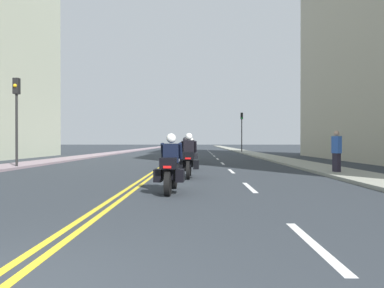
% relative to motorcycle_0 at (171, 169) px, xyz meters
% --- Properties ---
extents(ground_plane, '(264.00, 264.00, 0.00)m').
position_rel_motorcycle_0_xyz_m(ground_plane, '(-1.18, 41.17, -0.63)').
color(ground_plane, '#2B3036').
extents(sidewalk_left, '(2.19, 144.00, 0.12)m').
position_rel_motorcycle_0_xyz_m(sidewalk_left, '(-9.12, 41.17, -0.57)').
color(sidewalk_left, gray).
rests_on(sidewalk_left, ground).
extents(sidewalk_right, '(2.19, 144.00, 0.12)m').
position_rel_motorcycle_0_xyz_m(sidewalk_right, '(6.75, 41.17, -0.57)').
color(sidewalk_right, gray).
rests_on(sidewalk_right, ground).
extents(centreline_yellow_inner, '(0.12, 132.00, 0.01)m').
position_rel_motorcycle_0_xyz_m(centreline_yellow_inner, '(-1.30, 41.17, -0.63)').
color(centreline_yellow_inner, yellow).
rests_on(centreline_yellow_inner, ground).
extents(centreline_yellow_outer, '(0.12, 132.00, 0.01)m').
position_rel_motorcycle_0_xyz_m(centreline_yellow_outer, '(-1.06, 41.17, -0.63)').
color(centreline_yellow_outer, yellow).
rests_on(centreline_yellow_outer, ground).
extents(lane_dashes_white, '(0.14, 56.40, 0.01)m').
position_rel_motorcycle_0_xyz_m(lane_dashes_white, '(2.24, 22.17, -0.63)').
color(lane_dashes_white, silver).
rests_on(lane_dashes_white, ground).
extents(motorcycle_0, '(0.78, 2.09, 1.57)m').
position_rel_motorcycle_0_xyz_m(motorcycle_0, '(0.00, 0.00, 0.00)').
color(motorcycle_0, black).
rests_on(motorcycle_0, ground).
extents(motorcycle_1, '(0.77, 2.14, 1.67)m').
position_rel_motorcycle_0_xyz_m(motorcycle_1, '(0.37, 4.02, 0.05)').
color(motorcycle_1, black).
rests_on(motorcycle_1, ground).
extents(motorcycle_2, '(0.77, 2.28, 1.58)m').
position_rel_motorcycle_0_xyz_m(motorcycle_2, '(0.11, 7.88, 0.01)').
color(motorcycle_2, black).
rests_on(motorcycle_2, ground).
extents(motorcycle_3, '(0.76, 2.17, 1.61)m').
position_rel_motorcycle_0_xyz_m(motorcycle_3, '(0.32, 12.38, 0.01)').
color(motorcycle_3, black).
rests_on(motorcycle_3, ground).
extents(motorcycle_4, '(0.78, 2.29, 1.63)m').
position_rel_motorcycle_0_xyz_m(motorcycle_4, '(0.12, 16.39, 0.02)').
color(motorcycle_4, black).
rests_on(motorcycle_4, ground).
extents(traffic_light_near, '(0.28, 0.38, 4.55)m').
position_rel_motorcycle_0_xyz_m(traffic_light_near, '(-8.43, 8.63, 2.52)').
color(traffic_light_near, black).
rests_on(traffic_light_near, ground).
extents(traffic_light_far, '(0.28, 0.38, 4.93)m').
position_rel_motorcycle_0_xyz_m(traffic_light_far, '(6.06, 35.44, 2.74)').
color(traffic_light_far, black).
rests_on(traffic_light_far, ground).
extents(pedestrian_0, '(0.34, 0.42, 1.81)m').
position_rel_motorcycle_0_xyz_m(pedestrian_0, '(6.38, 5.41, 0.30)').
color(pedestrian_0, '#282331').
rests_on(pedestrian_0, ground).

